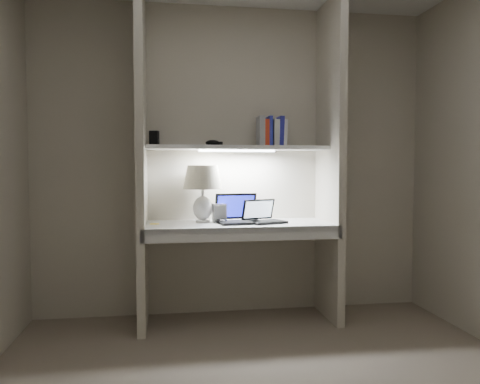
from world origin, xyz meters
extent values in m
cube|color=beige|center=(0.00, 1.50, 1.25)|extent=(3.20, 0.01, 2.50)
cube|color=beige|center=(-0.73, 1.23, 1.25)|extent=(0.06, 0.55, 2.50)
cube|color=beige|center=(0.73, 1.23, 1.25)|extent=(0.06, 0.55, 2.50)
cube|color=white|center=(0.00, 1.23, 0.75)|extent=(1.40, 0.55, 0.04)
cube|color=silver|center=(0.00, 0.96, 0.72)|extent=(1.46, 0.03, 0.10)
cube|color=silver|center=(0.00, 1.32, 1.35)|extent=(1.40, 0.36, 0.03)
cube|color=white|center=(0.00, 1.32, 1.33)|extent=(0.60, 0.04, 0.02)
cylinder|color=white|center=(-0.27, 1.30, 0.78)|extent=(0.11, 0.11, 0.02)
ellipsoid|color=white|center=(-0.27, 1.30, 0.88)|extent=(0.15, 0.15, 0.19)
cylinder|color=white|center=(-0.27, 1.30, 0.99)|extent=(0.02, 0.02, 0.08)
sphere|color=#FFD899|center=(-0.27, 1.30, 1.07)|extent=(0.04, 0.04, 0.04)
cube|color=black|center=(0.01, 1.18, 0.78)|extent=(0.36, 0.27, 0.02)
cube|color=black|center=(0.01, 1.18, 0.79)|extent=(0.30, 0.20, 0.00)
cube|color=black|center=(-0.01, 1.32, 0.89)|extent=(0.34, 0.10, 0.21)
cube|color=#1A24E1|center=(-0.01, 1.32, 0.89)|extent=(0.30, 0.08, 0.17)
cube|color=black|center=(0.21, 1.17, 0.78)|extent=(0.33, 0.28, 0.02)
cube|color=black|center=(0.21, 1.17, 0.79)|extent=(0.27, 0.21, 0.00)
cube|color=black|center=(0.16, 1.28, 0.87)|extent=(0.28, 0.15, 0.16)
cube|color=silver|center=(0.17, 1.28, 0.87)|extent=(0.24, 0.12, 0.13)
cube|color=silver|center=(-0.14, 1.29, 0.84)|extent=(0.11, 0.08, 0.15)
ellipsoid|color=black|center=(-0.14, 1.21, 0.79)|extent=(0.11, 0.08, 0.04)
torus|color=black|center=(-0.10, 1.18, 0.78)|extent=(0.13, 0.13, 0.01)
cube|color=gold|center=(-0.64, 1.25, 0.77)|extent=(0.07, 0.07, 0.00)
cube|color=white|center=(0.39, 1.38, 1.47)|extent=(0.04, 0.16, 0.21)
cube|color=#27299D|center=(0.36, 1.38, 1.49)|extent=(0.04, 0.16, 0.24)
cube|color=silver|center=(0.32, 1.38, 1.47)|extent=(0.04, 0.16, 0.21)
cube|color=#2932B3|center=(0.27, 1.38, 1.49)|extent=(0.03, 0.16, 0.24)
cube|color=red|center=(0.24, 1.38, 1.47)|extent=(0.04, 0.16, 0.21)
cube|color=#ADAEB2|center=(0.20, 1.38, 1.49)|extent=(0.04, 0.16, 0.24)
cube|color=black|center=(-0.64, 1.41, 1.42)|extent=(0.08, 0.07, 0.12)
ellipsoid|color=black|center=(-0.18, 1.40, 1.39)|extent=(0.12, 0.09, 0.05)
camera|label=1|loc=(-0.54, -2.31, 1.20)|focal=35.00mm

